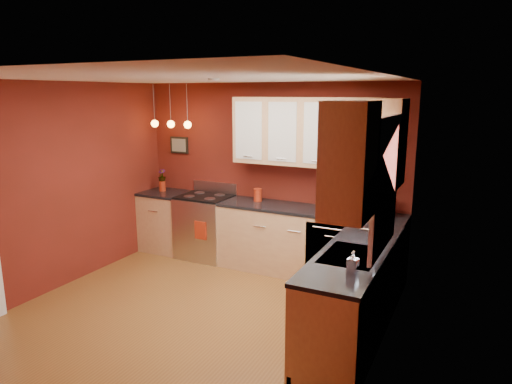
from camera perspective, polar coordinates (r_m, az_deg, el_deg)
The scene contains 25 objects.
floor at distance 5.28m, azimuth -8.42°, elevation -15.56°, with size 4.20×4.20×0.00m, color brown.
ceiling at distance 4.68m, azimuth -9.45°, elevation 13.91°, with size 4.00×4.20×0.02m, color #F0E2D1.
wall_back at distance 6.60m, azimuth 1.64°, elevation 2.21°, with size 4.00×0.02×2.60m, color maroon.
wall_left at distance 6.17m, azimuth -24.28°, elevation 0.40°, with size 0.02×4.20×2.60m, color maroon.
wall_right at distance 4.04m, azimuth 15.07°, elevation -4.77°, with size 0.02×4.20×2.60m, color maroon.
base_cabinets_back_left at distance 7.38m, azimuth -11.13°, elevation -3.70°, with size 0.70×0.60×0.90m, color tan.
base_cabinets_back_right at distance 6.27m, azimuth 6.53°, elevation -6.43°, with size 2.54×0.60×0.90m, color tan.
base_cabinets_right at distance 4.81m, azimuth 12.02°, elevation -12.63°, with size 0.60×2.10×0.90m, color tan.
counter_back_left at distance 7.27m, azimuth -11.29°, elevation -0.14°, with size 0.70×0.62×0.04m, color black.
counter_back_right at distance 6.14m, azimuth 6.64°, elevation -2.27°, with size 2.54×0.62×0.04m, color black.
counter_right at distance 4.63m, azimuth 12.28°, elevation -7.35°, with size 0.62×2.10×0.04m, color black.
gas_range at distance 6.97m, azimuth -6.35°, elevation -4.25°, with size 0.76×0.64×1.11m.
dishwasher_front at distance 5.90m, azimuth 8.96°, elevation -7.72°, with size 0.60×0.02×0.80m, color #B2B2B7.
sink at distance 4.50m, azimuth 11.83°, elevation -8.00°, with size 0.50×0.70×0.33m.
window at distance 4.24m, azimuth 15.85°, elevation 1.40°, with size 0.06×1.02×1.22m.
upper_cabinets_back at distance 6.13m, azimuth 6.13°, elevation 7.50°, with size 2.00×0.35×0.90m, color tan.
upper_cabinets_right at distance 4.25m, azimuth 14.13°, elevation 5.10°, with size 0.35×1.95×0.90m, color tan.
wall_picture at distance 7.31m, azimuth -9.56°, elevation 5.80°, with size 0.32×0.03×0.26m, color black.
pendant_lights at distance 6.96m, azimuth -10.60°, elevation 8.41°, with size 0.71×0.11×0.66m.
red_canister at distance 6.49m, azimuth 0.22°, elevation -0.37°, with size 0.12×0.12×0.18m.
red_vase at distance 7.33m, azimuth -11.62°, elevation 0.74°, with size 0.10×0.10×0.16m, color #A42911.
flowers at distance 7.30m, azimuth -11.68°, elevation 2.00°, with size 0.12×0.12×0.21m, color #A42911.
coffee_maker at distance 5.92m, azimuth 15.43°, elevation -1.67°, with size 0.22×0.22×0.29m.
soap_pump at distance 4.03m, azimuth 12.03°, elevation -8.59°, with size 0.09×0.09×0.19m, color silver.
dish_towel at distance 6.62m, azimuth -6.96°, elevation -4.79°, with size 0.19×0.01×0.27m, color #A42911.
Camera 1 is at (2.72, -3.80, 2.46)m, focal length 32.00 mm.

